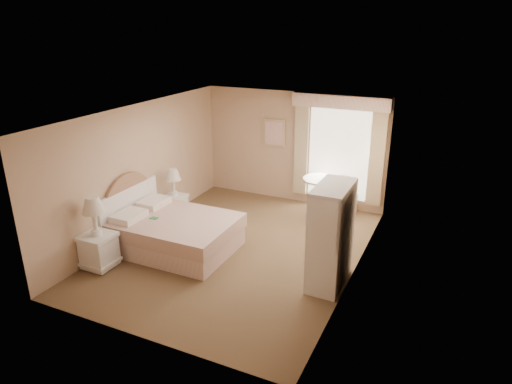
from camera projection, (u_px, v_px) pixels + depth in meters
The scene contains 9 objects.
room at pixel (238, 185), 7.91m from camera, with size 4.21×5.51×2.51m.
window at pixel (338, 150), 9.71m from camera, with size 2.05×0.22×2.51m.
framed_art at pixel (274, 133), 10.28m from camera, with size 0.52×0.04×0.62m.
bed at pixel (172, 231), 8.28m from camera, with size 2.10×1.60×1.42m.
nightstand_near at pixel (98, 242), 7.59m from camera, with size 0.52×0.52×1.25m.
nightstand_far at pixel (175, 201), 9.51m from camera, with size 0.45×0.45×1.08m.
round_table at pixel (320, 190), 9.74m from camera, with size 0.75×0.75×0.80m.
cafe_chair at pixel (342, 192), 9.70m from camera, with size 0.47×0.47×0.88m.
armoire at pixel (331, 244), 7.06m from camera, with size 0.50×0.99×1.65m.
Camera 1 is at (3.42, -6.61, 3.93)m, focal length 32.00 mm.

